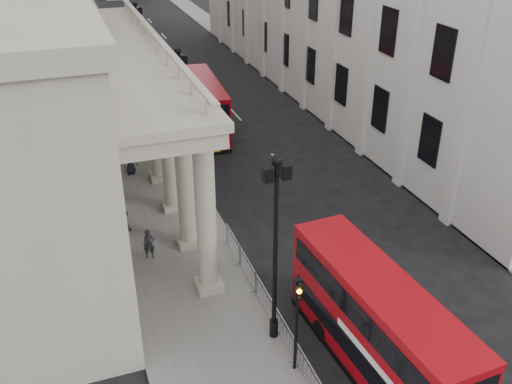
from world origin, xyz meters
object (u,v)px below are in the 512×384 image
lamp_post_mid (181,105)px  bus_far (204,105)px  lamp_post_north (139,45)px  bus_near (377,325)px  pedestrian_c (130,161)px  traffic_light (297,308)px  pedestrian_a (149,244)px  pedestrian_b (122,217)px  lamp_post_south (276,239)px

lamp_post_mid → bus_far: lamp_post_mid is taller
lamp_post_mid → lamp_post_north: bearing=90.0°
bus_near → pedestrian_c: size_ratio=5.67×
bus_far → bus_near: bearing=-86.1°
bus_near → traffic_light: bearing=159.8°
pedestrian_a → pedestrian_c: (0.56, 10.02, 0.06)m
traffic_light → bus_near: (2.94, -0.87, -0.93)m
bus_near → pedestrian_b: bus_near is taller
lamp_post_north → bus_far: 9.75m
traffic_light → lamp_post_north: bearing=90.2°
lamp_post_south → bus_near: size_ratio=0.85×
lamp_post_south → bus_far: size_ratio=0.88×
lamp_post_north → bus_near: bearing=-85.0°
lamp_post_south → lamp_post_mid: (0.00, 16.00, 0.00)m
lamp_post_south → pedestrian_a: 9.28m
traffic_light → bus_far: bearing=82.9°
lamp_post_north → lamp_post_mid: bearing=-90.0°
lamp_post_south → traffic_light: bearing=-87.2°
traffic_light → bus_near: 3.20m
bus_far → pedestrian_b: bus_far is taller
pedestrian_a → pedestrian_b: (-0.91, 3.04, 0.04)m
pedestrian_b → pedestrian_a: bearing=112.0°
bus_far → pedestrian_c: (-6.54, -5.79, -1.11)m
lamp_post_south → bus_far: 23.63m
pedestrian_c → bus_far: bearing=42.0°
bus_near → pedestrian_a: size_ratio=6.12×
lamp_post_south → lamp_post_north: bearing=90.0°
bus_near → bus_far: bearing=85.9°
lamp_post_mid → lamp_post_north: same height
lamp_post_north → pedestrian_c: 15.43m
pedestrian_c → pedestrian_b: bearing=-101.3°
pedestrian_a → pedestrian_c: pedestrian_c is taller
lamp_post_south → lamp_post_mid: bearing=90.0°
lamp_post_south → pedestrian_a: size_ratio=5.22×
pedestrian_a → bus_far: bearing=73.9°
pedestrian_c → traffic_light: bearing=-79.6°
bus_far → pedestrian_b: (-8.00, -12.77, -1.14)m
pedestrian_a → pedestrian_b: pedestrian_b is taller
lamp_post_south → pedestrian_b: bearing=114.5°
lamp_post_north → pedestrian_a: (-3.86, -24.57, -3.99)m
bus_near → pedestrian_b: size_ratio=5.81×
lamp_post_mid → bus_near: 19.33m
lamp_post_south → lamp_post_north: size_ratio=1.00×
bus_near → pedestrian_a: 12.47m
lamp_post_south → lamp_post_mid: same height
pedestrian_a → lamp_post_mid: bearing=73.9°
pedestrian_b → pedestrian_c: size_ratio=0.98×
lamp_post_mid → bus_far: (3.24, 7.24, -2.82)m
traffic_light → pedestrian_a: bearing=112.7°
lamp_post_south → pedestrian_c: bearing=100.7°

